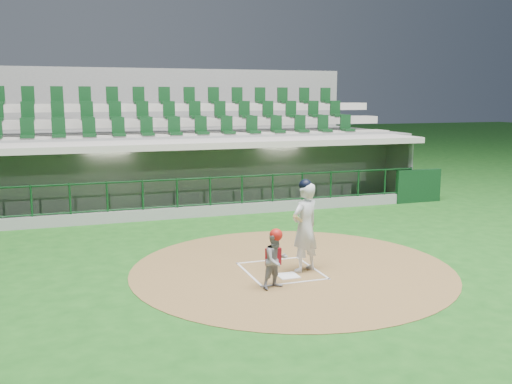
% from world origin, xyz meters
% --- Properties ---
extents(ground, '(120.00, 120.00, 0.00)m').
position_xyz_m(ground, '(0.00, 0.00, 0.00)').
color(ground, '#174D16').
rests_on(ground, ground).
extents(dirt_circle, '(7.20, 7.20, 0.01)m').
position_xyz_m(dirt_circle, '(0.30, -0.20, 0.01)').
color(dirt_circle, brown).
rests_on(dirt_circle, ground).
extents(home_plate, '(0.43, 0.43, 0.02)m').
position_xyz_m(home_plate, '(0.00, -0.70, 0.02)').
color(home_plate, white).
rests_on(home_plate, dirt_circle).
extents(batter_box_chalk, '(1.55, 1.80, 0.01)m').
position_xyz_m(batter_box_chalk, '(0.00, -0.30, 0.02)').
color(batter_box_chalk, white).
rests_on(batter_box_chalk, ground).
extents(dugout_structure, '(16.40, 3.70, 3.00)m').
position_xyz_m(dugout_structure, '(0.08, 7.82, 0.96)').
color(dugout_structure, slate).
rests_on(dugout_structure, ground).
extents(seating_deck, '(17.00, 6.72, 5.15)m').
position_xyz_m(seating_deck, '(0.00, 10.91, 1.42)').
color(seating_deck, slate).
rests_on(seating_deck, ground).
extents(batter, '(0.96, 1.00, 2.05)m').
position_xyz_m(batter, '(0.49, -0.46, 1.03)').
color(batter, silver).
rests_on(batter, dirt_circle).
extents(catcher, '(0.66, 0.58, 1.22)m').
position_xyz_m(catcher, '(-0.52, -1.31, 0.62)').
color(catcher, gray).
rests_on(catcher, dirt_circle).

